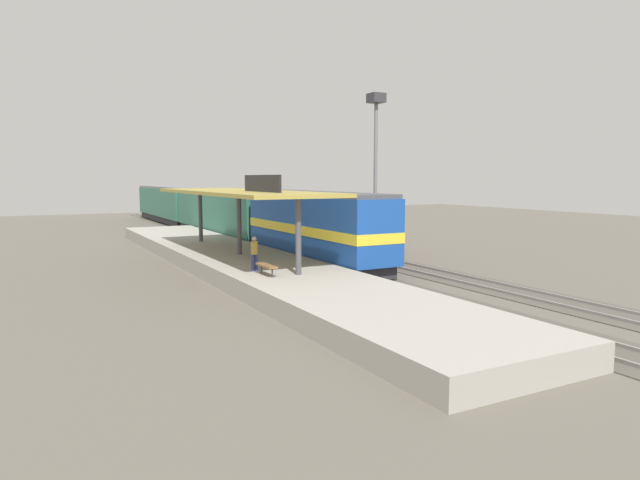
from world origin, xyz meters
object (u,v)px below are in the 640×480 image
at_px(passenger_carriage_front, 222,213).
at_px(person_waiting, 254,252).
at_px(locomotive, 315,227).
at_px(freight_car, 332,224).
at_px(platform_bench, 267,266).
at_px(passenger_carriage_rear, 168,204).
at_px(light_mast, 376,138).

bearing_deg(passenger_carriage_front, person_waiting, -104.69).
height_order(passenger_carriage_front, person_waiting, passenger_carriage_front).
distance_m(locomotive, freight_car, 7.60).
relative_size(freight_car, person_waiting, 7.02).
distance_m(locomotive, passenger_carriage_front, 18.00).
bearing_deg(platform_bench, freight_car, 49.84).
bearing_deg(person_waiting, locomotive, 40.42).
xyz_separation_m(passenger_carriage_rear, freight_car, (4.60, -32.77, -0.34)).
bearing_deg(light_mast, locomotive, -147.17).
bearing_deg(platform_bench, passenger_carriage_rear, 82.46).
height_order(passenger_carriage_front, passenger_carriage_rear, same).
xyz_separation_m(platform_bench, locomotive, (6.00, 6.53, 1.07)).
bearing_deg(person_waiting, passenger_carriage_front, 75.31).
distance_m(light_mast, person_waiting, 18.42).
xyz_separation_m(freight_car, person_waiting, (-10.67, -11.20, -0.12)).
bearing_deg(platform_bench, locomotive, 47.41).
xyz_separation_m(passenger_carriage_front, person_waiting, (-6.07, -23.17, -0.46)).
height_order(platform_bench, passenger_carriage_front, passenger_carriage_front).
xyz_separation_m(light_mast, person_waiting, (-13.87, -10.20, -6.54)).
bearing_deg(freight_car, person_waiting, -133.61).
height_order(light_mast, person_waiting, light_mast).
height_order(passenger_carriage_rear, freight_car, passenger_carriage_rear).
bearing_deg(passenger_carriage_rear, light_mast, -76.99).
height_order(passenger_carriage_front, freight_car, passenger_carriage_front).
xyz_separation_m(passenger_carriage_rear, person_waiting, (-6.07, -43.97, -0.46)).
xyz_separation_m(platform_bench, light_mast, (13.80, 11.56, 7.05)).
bearing_deg(freight_car, passenger_carriage_front, 111.03).
distance_m(locomotive, person_waiting, 8.00).
height_order(locomotive, passenger_carriage_front, locomotive).
bearing_deg(locomotive, person_waiting, -139.58).
bearing_deg(freight_car, light_mast, -17.36).
distance_m(locomotive, passenger_carriage_rear, 38.80).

